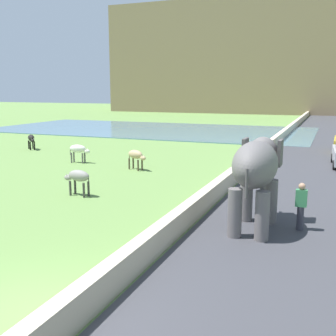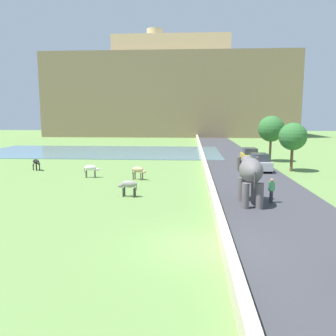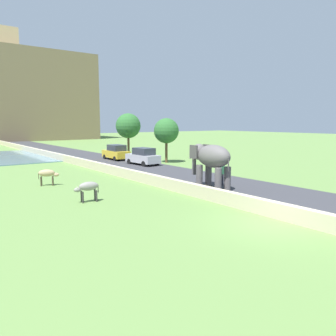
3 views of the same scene
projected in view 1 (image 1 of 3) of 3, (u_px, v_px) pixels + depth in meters
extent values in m
plane|color=#608442|center=(25.00, 315.00, 8.64)|extent=(220.00, 220.00, 0.00)
cube|color=#38383D|center=(319.00, 166.00, 25.04)|extent=(7.00, 120.00, 0.06)
cube|color=beige|center=(250.00, 162.00, 24.54)|extent=(0.40, 110.00, 0.76)
cube|color=slate|center=(149.00, 129.00, 47.63)|extent=(36.00, 18.00, 0.08)
cube|color=#7F6B4C|center=(279.00, 60.00, 85.98)|extent=(64.00, 28.00, 20.98)
ellipsoid|color=#605B5B|center=(255.00, 164.00, 13.28)|extent=(1.41, 2.70, 1.50)
cylinder|color=#605B5B|center=(246.00, 200.00, 14.51)|extent=(0.44, 0.44, 1.60)
cylinder|color=#605B5B|center=(271.00, 202.00, 14.20)|extent=(0.44, 0.44, 1.60)
cylinder|color=#605B5B|center=(235.00, 214.00, 12.91)|extent=(0.44, 0.44, 1.60)
cylinder|color=#605B5B|center=(262.00, 217.00, 12.60)|extent=(0.44, 0.44, 1.60)
ellipsoid|color=#605B5B|center=(263.00, 152.00, 14.54)|extent=(1.00, 0.90, 1.10)
cube|color=#484444|center=(245.00, 151.00, 14.63)|extent=(0.12, 0.70, 0.90)
cube|color=#484444|center=(280.00, 153.00, 14.19)|extent=(0.12, 0.70, 0.90)
cylinder|color=#605B5B|center=(264.00, 175.00, 15.14)|extent=(0.28, 0.28, 1.50)
cone|color=silver|center=(258.00, 162.00, 15.07)|extent=(0.12, 0.56, 0.17)
cone|color=silver|center=(271.00, 163.00, 14.91)|extent=(0.12, 0.56, 0.17)
cylinder|color=#484444|center=(247.00, 184.00, 12.14)|extent=(0.08, 0.08, 0.90)
cylinder|color=#33333D|center=(300.00, 219.00, 13.61)|extent=(0.22, 0.22, 0.85)
cube|color=#388451|center=(301.00, 198.00, 13.48)|extent=(0.36, 0.22, 0.56)
sphere|color=tan|center=(302.00, 186.00, 13.41)|extent=(0.22, 0.22, 0.22)
cylinder|color=black|center=(335.00, 147.00, 31.51)|extent=(0.19, 0.60, 0.60)
cylinder|color=black|center=(334.00, 151.00, 29.15)|extent=(0.19, 0.60, 0.60)
cylinder|color=black|center=(333.00, 158.00, 26.20)|extent=(0.21, 0.61, 0.60)
cylinder|color=black|center=(334.00, 165.00, 23.79)|extent=(0.21, 0.61, 0.60)
ellipsoid|color=silver|center=(78.00, 149.00, 26.23)|extent=(1.14, 0.55, 0.50)
cylinder|color=#595753|center=(85.00, 158.00, 26.38)|extent=(0.10, 0.10, 0.65)
cylinder|color=#595753|center=(82.00, 158.00, 26.09)|extent=(0.10, 0.10, 0.65)
cylinder|color=#595753|center=(74.00, 157.00, 26.59)|extent=(0.10, 0.10, 0.65)
cylinder|color=#595753|center=(71.00, 158.00, 26.30)|extent=(0.10, 0.10, 0.65)
ellipsoid|color=silver|center=(87.00, 151.00, 26.09)|extent=(0.42, 0.28, 0.26)
cone|color=beige|center=(88.00, 149.00, 26.14)|extent=(0.04, 0.04, 0.12)
cone|color=beige|center=(86.00, 149.00, 25.97)|extent=(0.04, 0.04, 0.12)
cylinder|color=#595753|center=(70.00, 151.00, 26.42)|extent=(0.04, 0.04, 0.45)
ellipsoid|color=gray|center=(79.00, 176.00, 18.08)|extent=(1.15, 0.59, 0.50)
cylinder|color=#373533|center=(70.00, 188.00, 18.24)|extent=(0.10, 0.10, 0.65)
cylinder|color=#373533|center=(75.00, 187.00, 18.50)|extent=(0.10, 0.10, 0.65)
cylinder|color=#373533|center=(84.00, 190.00, 17.87)|extent=(0.10, 0.10, 0.65)
cylinder|color=#373533|center=(89.00, 189.00, 18.13)|extent=(0.10, 0.10, 0.65)
ellipsoid|color=gray|center=(68.00, 178.00, 18.41)|extent=(0.43, 0.29, 0.26)
cone|color=beige|center=(66.00, 174.00, 18.31)|extent=(0.04, 0.04, 0.12)
cone|color=beige|center=(69.00, 173.00, 18.46)|extent=(0.04, 0.04, 0.12)
cylinder|color=#373533|center=(89.00, 182.00, 17.85)|extent=(0.04, 0.04, 0.45)
ellipsoid|color=black|center=(31.00, 138.00, 32.02)|extent=(1.11, 1.06, 0.50)
cylinder|color=black|center=(34.00, 146.00, 31.86)|extent=(0.10, 0.10, 0.65)
cylinder|color=black|center=(30.00, 146.00, 31.73)|extent=(0.10, 0.10, 0.65)
cylinder|color=black|center=(33.00, 145.00, 32.54)|extent=(0.10, 0.10, 0.65)
cylinder|color=black|center=(29.00, 145.00, 32.40)|extent=(0.10, 0.10, 0.65)
ellipsoid|color=black|center=(33.00, 141.00, 31.50)|extent=(0.46, 0.45, 0.26)
cone|color=beige|center=(34.00, 138.00, 31.50)|extent=(0.04, 0.04, 0.12)
cone|color=beige|center=(31.00, 138.00, 31.42)|extent=(0.04, 0.04, 0.12)
cylinder|color=black|center=(30.00, 140.00, 32.53)|extent=(0.04, 0.04, 0.45)
ellipsoid|color=tan|center=(135.00, 154.00, 23.95)|extent=(1.18, 0.82, 0.50)
cylinder|color=#493D2C|center=(142.00, 165.00, 23.90)|extent=(0.10, 0.10, 0.65)
cylinder|color=#493D2C|center=(138.00, 165.00, 23.68)|extent=(0.10, 0.10, 0.65)
cylinder|color=#493D2C|center=(133.00, 163.00, 24.43)|extent=(0.10, 0.10, 0.65)
cylinder|color=#493D2C|center=(129.00, 164.00, 24.21)|extent=(0.10, 0.10, 0.65)
ellipsoid|color=tan|center=(143.00, 158.00, 23.54)|extent=(0.46, 0.37, 0.26)
cone|color=beige|center=(144.00, 155.00, 23.57)|extent=(0.04, 0.04, 0.12)
cone|color=beige|center=(142.00, 155.00, 23.45)|extent=(0.04, 0.04, 0.12)
cylinder|color=#493D2C|center=(129.00, 157.00, 24.35)|extent=(0.04, 0.04, 0.45)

